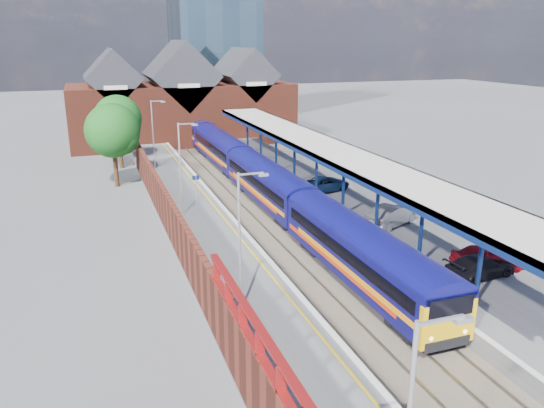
{
  "coord_description": "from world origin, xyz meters",
  "views": [
    {
      "loc": [
        -12.73,
        -16.43,
        13.71
      ],
      "look_at": [
        -0.88,
        17.45,
        2.6
      ],
      "focal_mm": 35.0,
      "sensor_mm": 36.0,
      "label": 1
    }
  ],
  "objects": [
    {
      "name": "parked_car_blue",
      "position": [
        6.49,
        24.46,
        1.66
      ],
      "size": [
        5.19,
        3.47,
        1.32
      ],
      "primitive_type": "imported",
      "rotation": [
        0.0,
        0.0,
        1.86
      ],
      "color": "navy",
      "rests_on": "right_platform"
    },
    {
      "name": "train",
      "position": [
        1.49,
        33.39,
        2.12
      ],
      "size": [
        2.91,
        65.92,
        3.45
      ],
      "color": "#0D0C59",
      "rests_on": "ground"
    },
    {
      "name": "yellow_line",
      "position": [
        -3.75,
        20.0,
        1.01
      ],
      "size": [
        0.14,
        76.0,
        0.01
      ],
      "primitive_type": "cube",
      "color": "yellow",
      "rests_on": "left_platform"
    },
    {
      "name": "right_platform",
      "position": [
        6.0,
        20.0,
        0.5
      ],
      "size": [
        6.0,
        76.0,
        1.0
      ],
      "primitive_type": "cube",
      "color": "#565659",
      "rests_on": "ground"
    },
    {
      "name": "rails",
      "position": [
        0.0,
        20.0,
        0.12
      ],
      "size": [
        4.51,
        76.0,
        0.14
      ],
      "color": "slate",
      "rests_on": "ground"
    },
    {
      "name": "parked_car_silver",
      "position": [
        7.29,
        14.67,
        1.76
      ],
      "size": [
        4.86,
        3.32,
        1.52
      ],
      "primitive_type": "imported",
      "rotation": [
        0.0,
        0.0,
        1.98
      ],
      "color": "#9A999E",
      "rests_on": "right_platform"
    },
    {
      "name": "lamp_post_c",
      "position": [
        -6.36,
        22.0,
        4.99
      ],
      "size": [
        1.48,
        0.18,
        7.0
      ],
      "color": "#A5A8AA",
      "rests_on": "left_platform"
    },
    {
      "name": "coping_left",
      "position": [
        -3.15,
        20.0,
        1.02
      ],
      "size": [
        0.3,
        76.0,
        0.05
      ],
      "primitive_type": "cube",
      "color": "silver",
      "rests_on": "left_platform"
    },
    {
      "name": "station_building",
      "position": [
        0.0,
        58.0,
        5.45
      ],
      "size": [
        30.0,
        12.12,
        13.78
      ],
      "color": "maroon",
      "rests_on": "ground"
    },
    {
      "name": "parked_car_dark",
      "position": [
        7.26,
        5.46,
        1.63
      ],
      "size": [
        4.51,
        2.24,
        1.26
      ],
      "primitive_type": "imported",
      "rotation": [
        0.0,
        0.0,
        1.69
      ],
      "color": "black",
      "rests_on": "right_platform"
    },
    {
      "name": "left_platform",
      "position": [
        -5.5,
        20.0,
        0.5
      ],
      "size": [
        5.0,
        76.0,
        1.0
      ],
      "primitive_type": "cube",
      "color": "#565659",
      "rests_on": "ground"
    },
    {
      "name": "tree_far",
      "position": [
        -9.35,
        43.91,
        5.35
      ],
      "size": [
        5.2,
        5.2,
        8.1
      ],
      "color": "#382314",
      "rests_on": "ground"
    },
    {
      "name": "lamp_post_d",
      "position": [
        -6.36,
        38.0,
        4.99
      ],
      "size": [
        1.48,
        0.18,
        7.0
      ],
      "color": "#A5A8AA",
      "rests_on": "left_platform"
    },
    {
      "name": "platform_sign",
      "position": [
        -5.0,
        24.0,
        2.69
      ],
      "size": [
        0.55,
        0.08,
        2.5
      ],
      "color": "#A5A8AA",
      "rests_on": "left_platform"
    },
    {
      "name": "ballast_bed",
      "position": [
        0.0,
        20.0,
        0.03
      ],
      "size": [
        6.0,
        76.0,
        0.06
      ],
      "primitive_type": "cube",
      "color": "#473D33",
      "rests_on": "ground"
    },
    {
      "name": "brick_wall",
      "position": [
        -8.1,
        13.54,
        2.45
      ],
      "size": [
        0.35,
        50.0,
        3.86
      ],
      "color": "maroon",
      "rests_on": "left_platform"
    },
    {
      "name": "tree_near",
      "position": [
        -10.35,
        35.91,
        5.35
      ],
      "size": [
        5.2,
        5.2,
        8.1
      ],
      "color": "#382314",
      "rests_on": "ground"
    },
    {
      "name": "glass_tower",
      "position": [
        10.0,
        80.0,
        20.2
      ],
      "size": [
        14.2,
        14.2,
        40.3
      ],
      "color": "slate",
      "rests_on": "ground"
    },
    {
      "name": "canopy",
      "position": [
        5.48,
        21.95,
        5.25
      ],
      "size": [
        4.5,
        52.0,
        4.48
      ],
      "color": "navy",
      "rests_on": "right_platform"
    },
    {
      "name": "lamp_post_b",
      "position": [
        -6.36,
        6.0,
        4.99
      ],
      "size": [
        1.48,
        0.18,
        7.0
      ],
      "color": "#A5A8AA",
      "rests_on": "left_platform"
    },
    {
      "name": "ground",
      "position": [
        0.0,
        30.0,
        0.0
      ],
      "size": [
        240.0,
        240.0,
        0.0
      ],
      "primitive_type": "plane",
      "color": "#5B5B5E",
      "rests_on": "ground"
    },
    {
      "name": "parked_car_red",
      "position": [
        8.5,
        6.24,
        1.71
      ],
      "size": [
        4.49,
        2.77,
        1.43
      ],
      "primitive_type": "imported",
      "rotation": [
        0.0,
        0.0,
        1.29
      ],
      "color": "#A10D19",
      "rests_on": "right_platform"
    },
    {
      "name": "coping_right",
      "position": [
        3.15,
        20.0,
        1.02
      ],
      "size": [
        0.3,
        76.0,
        0.05
      ],
      "primitive_type": "cube",
      "color": "silver",
      "rests_on": "right_platform"
    }
  ]
}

